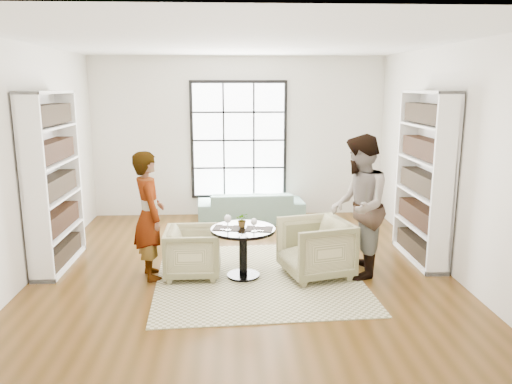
{
  "coord_description": "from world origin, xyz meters",
  "views": [
    {
      "loc": [
        -0.15,
        -6.46,
        2.47
      ],
      "look_at": [
        0.2,
        0.4,
        0.99
      ],
      "focal_mm": 35.0,
      "sensor_mm": 36.0,
      "label": 1
    }
  ],
  "objects": [
    {
      "name": "cutlery_right",
      "position": [
        0.2,
        -0.35,
        0.68
      ],
      "size": [
        0.18,
        0.24,
        0.01
      ],
      "primitive_type": null,
      "rotation": [
        0.0,
        0.0,
        -0.18
      ],
      "color": "#B8B7BC",
      "rests_on": "placemat_right"
    },
    {
      "name": "person_left",
      "position": [
        -1.21,
        -0.21,
        0.83
      ],
      "size": [
        0.58,
        0.71,
        1.66
      ],
      "primitive_type": "imported",
      "rotation": [
        0.0,
        0.0,
        1.91
      ],
      "color": "gray",
      "rests_on": "ground"
    },
    {
      "name": "wine_glass_left",
      "position": [
        -0.2,
        -0.39,
        0.82
      ],
      "size": [
        0.09,
        0.09,
        0.21
      ],
      "color": "silver",
      "rests_on": "pedestal_table"
    },
    {
      "name": "ground",
      "position": [
        0.0,
        0.0,
        0.0
      ],
      "size": [
        6.0,
        6.0,
        0.0
      ],
      "primitive_type": "plane",
      "color": "#573614"
    },
    {
      "name": "room_shell",
      "position": [
        0.0,
        0.54,
        1.26
      ],
      "size": [
        6.0,
        6.01,
        6.0
      ],
      "color": "silver",
      "rests_on": "ground"
    },
    {
      "name": "armchair_right",
      "position": [
        0.94,
        -0.29,
        0.38
      ],
      "size": [
        1.02,
        1.0,
        0.76
      ],
      "primitive_type": "imported",
      "rotation": [
        0.0,
        0.0,
        -1.31
      ],
      "color": "#C2B68A",
      "rests_on": "ground"
    },
    {
      "name": "cutlery_left",
      "position": [
        -0.21,
        -0.28,
        0.68
      ],
      "size": [
        0.18,
        0.24,
        0.01
      ],
      "primitive_type": null,
      "rotation": [
        0.0,
        0.0,
        -0.18
      ],
      "color": "#B8B7BC",
      "rests_on": "placemat_left"
    },
    {
      "name": "flower_centerpiece",
      "position": [
        -0.01,
        -0.22,
        0.76
      ],
      "size": [
        0.18,
        0.15,
        0.19
      ],
      "primitive_type": "imported",
      "rotation": [
        0.0,
        0.0,
        -0.05
      ],
      "color": "gray",
      "rests_on": "pedestal_table"
    },
    {
      "name": "rug",
      "position": [
        0.19,
        -0.32,
        0.01
      ],
      "size": [
        2.76,
        2.76,
        0.01
      ],
      "primitive_type": "cube",
      "rotation": [
        0.0,
        0.0,
        0.05
      ],
      "color": "#C0B890",
      "rests_on": "ground"
    },
    {
      "name": "placemat_left",
      "position": [
        -0.21,
        -0.28,
        0.67
      ],
      "size": [
        0.38,
        0.32,
        0.01
      ],
      "primitive_type": "cube",
      "rotation": [
        0.0,
        0.0,
        -0.18
      ],
      "color": "#292624",
      "rests_on": "pedestal_table"
    },
    {
      "name": "wine_glass_right",
      "position": [
        0.13,
        -0.46,
        0.8
      ],
      "size": [
        0.08,
        0.08,
        0.18
      ],
      "color": "silver",
      "rests_on": "pedestal_table"
    },
    {
      "name": "sofa",
      "position": [
        0.21,
        2.45,
        0.28
      ],
      "size": [
        1.96,
        0.85,
        0.56
      ],
      "primitive_type": "imported",
      "rotation": [
        0.0,
        0.0,
        3.19
      ],
      "color": "#779F8F",
      "rests_on": "ground"
    },
    {
      "name": "pedestal_table",
      "position": [
        -0.0,
        -0.29,
        0.49
      ],
      "size": [
        0.83,
        0.83,
        0.67
      ],
      "rotation": [
        0.0,
        0.0,
        -0.18
      ],
      "color": "black",
      "rests_on": "ground"
    },
    {
      "name": "person_right",
      "position": [
        1.49,
        -0.29,
        0.93
      ],
      "size": [
        0.88,
        1.04,
        1.87
      ],
      "primitive_type": "imported",
      "rotation": [
        0.0,
        0.0,
        -1.79
      ],
      "color": "gray",
      "rests_on": "ground"
    },
    {
      "name": "armchair_left",
      "position": [
        -0.66,
        -0.21,
        0.33
      ],
      "size": [
        0.73,
        0.71,
        0.66
      ],
      "primitive_type": "imported",
      "rotation": [
        0.0,
        0.0,
        1.58
      ],
      "color": "tan",
      "rests_on": "ground"
    },
    {
      "name": "placemat_right",
      "position": [
        0.2,
        -0.35,
        0.67
      ],
      "size": [
        0.38,
        0.32,
        0.01
      ],
      "primitive_type": "cube",
      "rotation": [
        0.0,
        0.0,
        -0.18
      ],
      "color": "#292624",
      "rests_on": "pedestal_table"
    }
  ]
}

